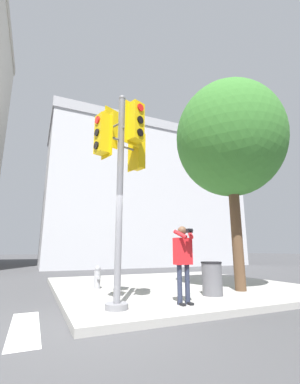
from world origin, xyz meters
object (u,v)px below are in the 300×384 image
Objects in this scene: traffic_signal_pole at (121,156)px; trash_bin at (212,278)px; person_photographer at (183,256)px; street_tree at (230,139)px; fire_hydrant at (97,277)px.

traffic_signal_pole reaches higher than trash_bin.
trash_bin is (2.79, 0.52, -2.85)m from traffic_signal_pole.
trash_bin is (1.29, 0.68, -0.60)m from person_photographer.
person_photographer is 4.65m from street_tree.
street_tree is (4.05, 0.83, 1.51)m from traffic_signal_pole.
traffic_signal_pole is 0.72× the size of street_tree.
trash_bin is (2.53, -2.43, 0.09)m from fire_hydrant.
fire_hydrant is (-1.24, 3.11, -0.70)m from person_photographer.
traffic_signal_pole reaches higher than fire_hydrant.
street_tree is 9.83× the size of fire_hydrant.
street_tree is at bearing 13.96° from trash_bin.
person_photographer is (1.50, -0.16, -2.25)m from traffic_signal_pole.
person_photographer is at bearing -152.20° from trash_bin.
street_tree is 4.55m from trash_bin.
traffic_signal_pole is at bearing -168.34° from street_tree.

